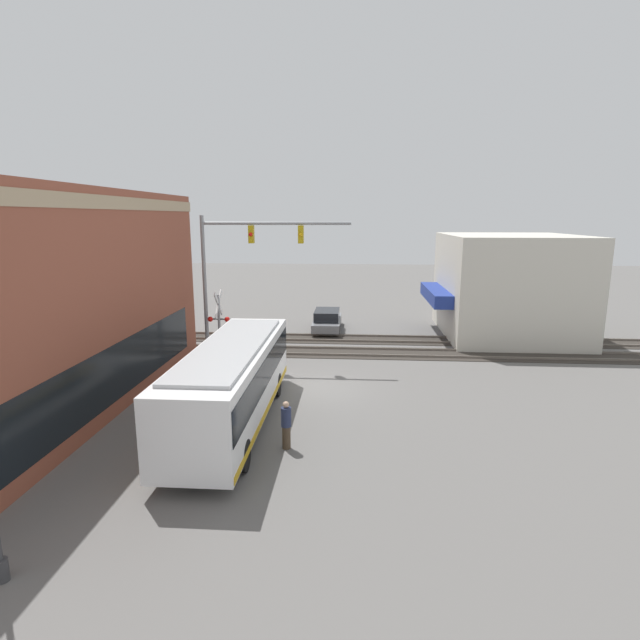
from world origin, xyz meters
TOP-DOWN VIEW (x-y plane):
  - ground_plane at (0.00, 0.00)m, footprint 120.00×120.00m
  - shop_building at (11.23, -11.43)m, footprint 9.40×9.13m
  - city_bus at (-4.22, 2.80)m, footprint 10.50×2.59m
  - traffic_signal_gantry at (4.06, 4.15)m, footprint 0.42×7.73m
  - crossing_signal at (3.86, 5.47)m, footprint 1.41×1.18m
  - rail_track_near at (6.00, 0.00)m, footprint 2.60×60.00m
  - rail_track_far at (9.20, 0.00)m, footprint 2.60×60.00m
  - parked_car_grey at (11.65, 0.20)m, footprint 4.66×1.82m
  - pedestrian_near_bus at (-6.06, 0.56)m, footprint 0.34×0.34m

SIDE VIEW (x-z plane):
  - ground_plane at x=0.00m, z-range 0.00..0.00m
  - rail_track_near at x=6.00m, z-range -0.05..0.10m
  - rail_track_far at x=9.20m, z-range -0.05..0.10m
  - parked_car_grey at x=11.65m, z-range -0.05..1.38m
  - pedestrian_near_bus at x=-6.06m, z-range 0.01..1.66m
  - city_bus at x=-4.22m, z-range 0.16..3.21m
  - crossing_signal at x=3.86m, z-range 0.39..4.20m
  - shop_building at x=11.23m, z-range -0.01..6.46m
  - traffic_signal_gantry at x=4.06m, z-range 1.71..9.36m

